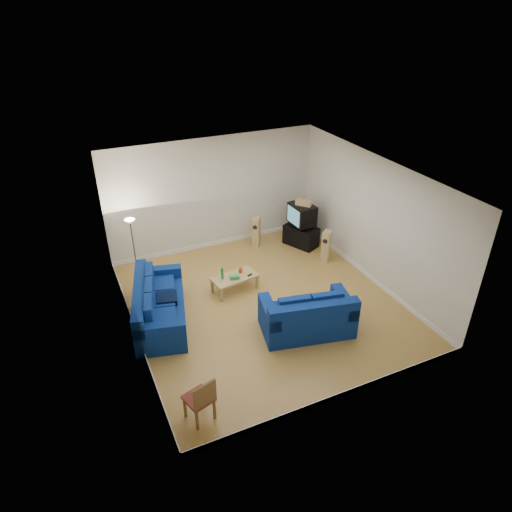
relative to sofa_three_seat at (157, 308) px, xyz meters
name	(u,v)px	position (x,y,z in m)	size (l,w,h in m)	color
room	(263,247)	(2.43, -0.39, 1.19)	(6.01, 6.51, 3.21)	olive
sofa_three_seat	(157,308)	(0.00, 0.00, 0.00)	(1.62, 2.62, 0.94)	navy
sofa_loveseat	(308,318)	(2.86, -1.73, 0.02)	(2.13, 1.47, 0.97)	navy
coffee_table	(235,278)	(2.03, 0.40, 0.00)	(1.20, 0.73, 0.41)	tan
bottle	(222,274)	(1.72, 0.43, 0.20)	(0.07, 0.07, 0.29)	#197233
tissue_box	(235,277)	(1.99, 0.31, 0.11)	(0.23, 0.13, 0.09)	green
red_canister	(240,270)	(2.24, 0.52, 0.12)	(0.09, 0.09, 0.13)	red
remote	(250,275)	(2.39, 0.30, 0.07)	(0.14, 0.04, 0.02)	black
tv_stand	(301,236)	(4.70, 1.80, -0.05)	(0.97, 0.54, 0.59)	black
av_receiver	(302,224)	(4.75, 1.84, 0.29)	(0.40, 0.33, 0.09)	black
television	(302,214)	(4.70, 1.82, 0.63)	(0.62, 0.79, 0.59)	black
centre_speaker	(304,203)	(4.71, 1.77, 1.00)	(0.45, 0.18, 0.16)	tan
speaker_left	(256,232)	(3.49, 2.31, 0.10)	(0.33, 0.33, 0.89)	tan
speaker_right	(326,246)	(4.88, 0.73, 0.10)	(0.33, 0.32, 0.89)	tan
floor_lamp	(131,230)	(-0.02, 2.16, 0.97)	(0.27, 0.27, 1.60)	black
dining_chair	(201,398)	(0.00, -3.05, 0.17)	(0.55, 0.55, 0.93)	brown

